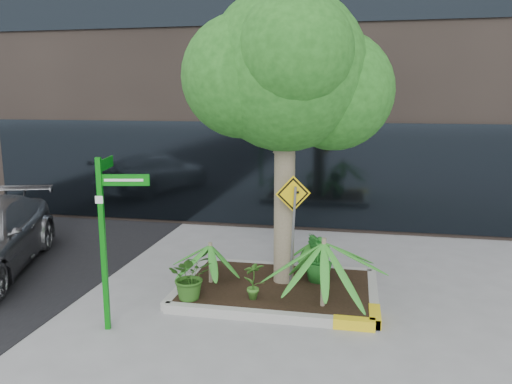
# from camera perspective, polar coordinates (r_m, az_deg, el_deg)

# --- Properties ---
(ground) EXTENTS (80.00, 80.00, 0.00)m
(ground) POSITION_cam_1_polar(r_m,az_deg,el_deg) (8.48, 0.75, -12.13)
(ground) COLOR gray
(ground) RESTS_ON ground
(planter) EXTENTS (3.35, 2.36, 0.15)m
(planter) POSITION_cam_1_polar(r_m,az_deg,el_deg) (8.65, 2.63, -10.92)
(planter) COLOR #9E9E99
(planter) RESTS_ON ground
(tree) EXTENTS (3.40, 3.02, 5.11)m
(tree) POSITION_cam_1_polar(r_m,az_deg,el_deg) (8.31, 3.42, 13.73)
(tree) COLOR gray
(tree) RESTS_ON ground
(palm_front) EXTENTS (1.21, 1.21, 1.35)m
(palm_front) POSITION_cam_1_polar(r_m,az_deg,el_deg) (7.59, 7.78, -5.74)
(palm_front) COLOR gray
(palm_front) RESTS_ON ground
(palm_left) EXTENTS (0.80, 0.80, 0.89)m
(palm_left) POSITION_cam_1_polar(r_m,az_deg,el_deg) (8.60, -5.25, -6.08)
(palm_left) COLOR gray
(palm_left) RESTS_ON ground
(palm_back) EXTENTS (0.72, 0.72, 0.80)m
(palm_back) POSITION_cam_1_polar(r_m,az_deg,el_deg) (9.08, 6.63, -5.64)
(palm_back) COLOR gray
(palm_back) RESTS_ON ground
(shrub_a) EXTENTS (0.87, 0.87, 0.75)m
(shrub_a) POSITION_cam_1_polar(r_m,az_deg,el_deg) (8.04, -7.49, -9.51)
(shrub_a) COLOR #265317
(shrub_a) RESTS_ON planter
(shrub_b) EXTENTS (0.55, 0.55, 0.84)m
(shrub_b) POSITION_cam_1_polar(r_m,az_deg,el_deg) (8.76, 7.15, -7.46)
(shrub_b) COLOR #1D631E
(shrub_b) RESTS_ON planter
(shrub_c) EXTENTS (0.45, 0.45, 0.63)m
(shrub_c) POSITION_cam_1_polar(r_m,az_deg,el_deg) (7.99, -0.28, -10.01)
(shrub_c) COLOR #377123
(shrub_c) RESTS_ON planter
(shrub_d) EXTENTS (0.53, 0.53, 0.81)m
(shrub_d) POSITION_cam_1_polar(r_m,az_deg,el_deg) (8.81, 7.14, -7.45)
(shrub_d) COLOR #1C6120
(shrub_d) RESTS_ON planter
(street_sign_post) EXTENTS (0.83, 0.73, 2.50)m
(street_sign_post) POSITION_cam_1_polar(r_m,az_deg,el_deg) (7.31, -16.72, -3.58)
(street_sign_post) COLOR #0B7910
(street_sign_post) RESTS_ON ground
(cattle_sign) EXTENTS (0.55, 0.28, 1.91)m
(cattle_sign) POSITION_cam_1_polar(r_m,az_deg,el_deg) (8.12, 4.24, -2.45)
(cattle_sign) COLOR slate
(cattle_sign) RESTS_ON ground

